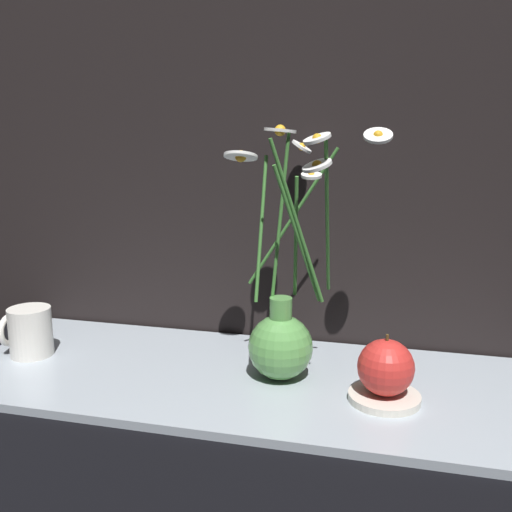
% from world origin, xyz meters
% --- Properties ---
extents(ground_plane, '(6.00, 6.00, 0.00)m').
position_xyz_m(ground_plane, '(0.00, 0.00, 0.00)').
color(ground_plane, black).
extents(shelf, '(0.87, 0.33, 0.01)m').
position_xyz_m(shelf, '(0.00, 0.00, 0.01)').
color(shelf, '#9EA8B2').
rests_on(shelf, ground_plane).
extents(backdrop_wall, '(1.37, 0.02, 1.10)m').
position_xyz_m(backdrop_wall, '(0.00, 0.18, 0.55)').
color(backdrop_wall, black).
rests_on(backdrop_wall, ground_plane).
extents(vase_with_flowers, '(0.23, 0.24, 0.36)m').
position_xyz_m(vase_with_flowers, '(0.05, 0.01, 0.09)').
color(vase_with_flowers, '#59994C').
rests_on(vase_with_flowers, shelf).
extents(yellow_mug, '(0.08, 0.07, 0.08)m').
position_xyz_m(yellow_mug, '(-0.36, -0.01, 0.05)').
color(yellow_mug, silver).
rests_on(yellow_mug, shelf).
extents(saucer_plate, '(0.10, 0.10, 0.01)m').
position_xyz_m(saucer_plate, '(0.20, -0.03, 0.02)').
color(saucer_plate, silver).
rests_on(saucer_plate, shelf).
extents(orange_fruit, '(0.08, 0.08, 0.08)m').
position_xyz_m(orange_fruit, '(0.20, -0.03, 0.06)').
color(orange_fruit, red).
rests_on(orange_fruit, saucer_plate).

